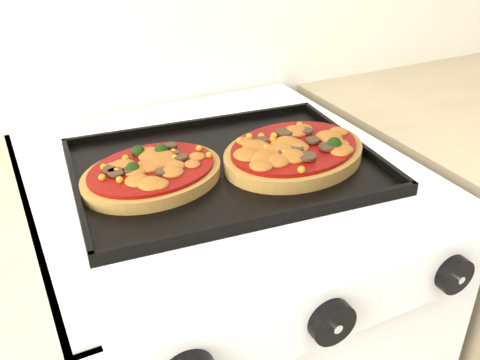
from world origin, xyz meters
TOP-DOWN VIEW (x-y plane):
  - control_panel at (-0.04, 1.39)m, footprint 0.60×0.02m
  - knob_center at (-0.04, 1.37)m, footprint 0.06×0.02m
  - knob_right at (0.15, 1.37)m, footprint 0.05×0.02m
  - baking_tray at (-0.04, 1.67)m, footprint 0.50×0.39m
  - pizza_left at (-0.15, 1.68)m, footprint 0.25×0.21m
  - pizza_right at (0.07, 1.64)m, footprint 0.29×0.24m

SIDE VIEW (x-z plane):
  - control_panel at x=-0.04m, z-range 0.81..0.90m
  - knob_center at x=-0.04m, z-range 0.83..0.88m
  - knob_right at x=0.15m, z-range 0.83..0.88m
  - baking_tray at x=-0.04m, z-range 0.91..0.93m
  - pizza_left at x=-0.15m, z-range 0.92..0.95m
  - pizza_right at x=0.07m, z-range 0.92..0.96m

